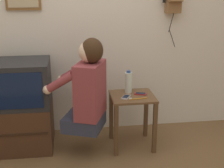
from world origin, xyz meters
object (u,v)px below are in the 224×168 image
cell_phone_held (126,97)px  water_bottle (128,82)px  toothbrush (137,99)px  television (20,83)px  cell_phone_spare (141,94)px  person (88,88)px

cell_phone_held → water_bottle: bearing=101.8°
water_bottle → toothbrush: bearing=-77.7°
television → cell_phone_held: bearing=-10.0°
cell_phone_spare → toothbrush: (-0.07, -0.14, 0.00)m
person → water_bottle: (0.44, 0.20, -0.02)m
television → toothbrush: size_ratio=3.17×
person → cell_phone_held: (0.39, 0.06, -0.13)m
water_bottle → toothbrush: 0.24m
cell_phone_spare → toothbrush: size_ratio=0.73×
person → toothbrush: 0.50m
person → water_bottle: bearing=-44.0°
cell_phone_held → cell_phone_spare: bearing=54.7°
cell_phone_held → cell_phone_spare: size_ratio=1.00×
person → cell_phone_held: 0.41m
television → water_bottle: 1.10m
water_bottle → cell_phone_held: bearing=-108.8°
person → toothbrush: person is taller
toothbrush → television: bearing=69.7°
cell_phone_spare → toothbrush: 0.16m
cell_phone_spare → toothbrush: bearing=174.2°
person → toothbrush: bearing=-70.2°
cell_phone_held → water_bottle: 0.19m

